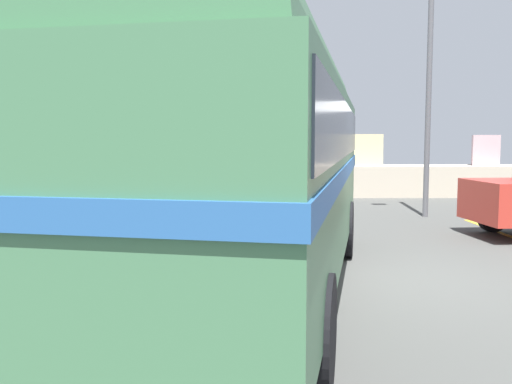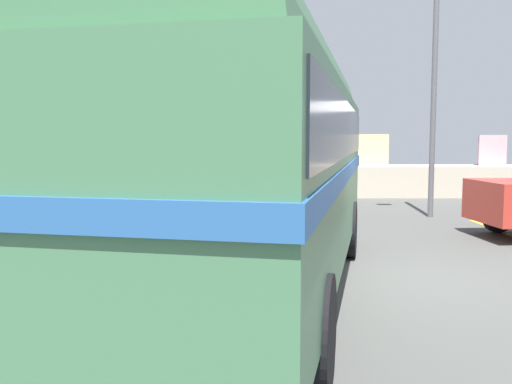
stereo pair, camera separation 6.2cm
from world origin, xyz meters
TOP-DOWN VIEW (x-y plane):
  - ground at (0.00, 0.00)m, footprint 32.00×26.00m
  - breakwater at (-0.26, 11.79)m, footprint 31.36×1.88m
  - vintage_coach at (-1.74, -0.93)m, footprint 4.19×8.90m
  - lamp_post at (2.75, 6.26)m, footprint 1.13×0.72m

SIDE VIEW (x-z plane):
  - ground at x=0.00m, z-range 0.00..0.02m
  - breakwater at x=-0.26m, z-range -0.52..1.90m
  - vintage_coach at x=-1.74m, z-range 0.20..3.90m
  - lamp_post at x=2.75m, z-range 0.41..7.49m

